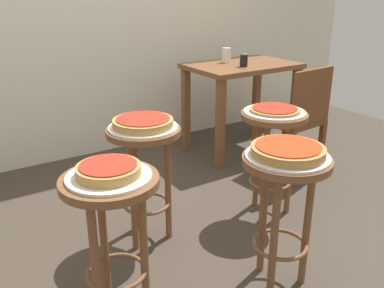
# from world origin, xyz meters

# --- Properties ---
(ground_plane) EXTENTS (6.00, 6.00, 0.00)m
(ground_plane) POSITION_xyz_m (0.00, 0.00, 0.00)
(ground_plane) COLOR #42382D
(stool_foreground) EXTENTS (0.40, 0.40, 0.68)m
(stool_foreground) POSITION_xyz_m (0.11, -0.57, 0.51)
(stool_foreground) COLOR brown
(stool_foreground) RESTS_ON ground_plane
(serving_plate_foreground) EXTENTS (0.38, 0.38, 0.01)m
(serving_plate_foreground) POSITION_xyz_m (0.11, -0.57, 0.69)
(serving_plate_foreground) COLOR silver
(serving_plate_foreground) RESTS_ON stool_foreground
(pizza_foreground) EXTENTS (0.33, 0.33, 0.05)m
(pizza_foreground) POSITION_xyz_m (0.11, -0.57, 0.71)
(pizza_foreground) COLOR #B78442
(pizza_foreground) RESTS_ON serving_plate_foreground
(stool_middle) EXTENTS (0.40, 0.40, 0.68)m
(stool_middle) POSITION_xyz_m (-0.64, -0.33, 0.51)
(stool_middle) COLOR brown
(stool_middle) RESTS_ON ground_plane
(serving_plate_middle) EXTENTS (0.34, 0.34, 0.01)m
(serving_plate_middle) POSITION_xyz_m (-0.64, -0.33, 0.69)
(serving_plate_middle) COLOR white
(serving_plate_middle) RESTS_ON stool_middle
(pizza_middle) EXTENTS (0.26, 0.26, 0.05)m
(pizza_middle) POSITION_xyz_m (-0.64, -0.33, 0.71)
(pizza_middle) COLOR tan
(pizza_middle) RESTS_ON serving_plate_middle
(stool_leftside) EXTENTS (0.40, 0.40, 0.68)m
(stool_leftside) POSITION_xyz_m (0.55, -0.03, 0.51)
(stool_leftside) COLOR brown
(stool_leftside) RESTS_ON ground_plane
(serving_plate_leftside) EXTENTS (0.37, 0.37, 0.01)m
(serving_plate_leftside) POSITION_xyz_m (0.55, -0.03, 0.69)
(serving_plate_leftside) COLOR silver
(serving_plate_leftside) RESTS_ON stool_leftside
(pizza_leftside) EXTENTS (0.30, 0.30, 0.02)m
(pizza_leftside) POSITION_xyz_m (0.55, -0.03, 0.70)
(pizza_leftside) COLOR #B78442
(pizza_leftside) RESTS_ON serving_plate_leftside
(stool_rear) EXTENTS (0.40, 0.40, 0.68)m
(stool_rear) POSITION_xyz_m (-0.25, 0.14, 0.51)
(stool_rear) COLOR brown
(stool_rear) RESTS_ON ground_plane
(serving_plate_rear) EXTENTS (0.37, 0.37, 0.01)m
(serving_plate_rear) POSITION_xyz_m (-0.25, 0.14, 0.69)
(serving_plate_rear) COLOR white
(serving_plate_rear) RESTS_ON stool_rear
(pizza_rear) EXTENTS (0.32, 0.32, 0.05)m
(pizza_rear) POSITION_xyz_m (-0.25, 0.14, 0.71)
(pizza_rear) COLOR tan
(pizza_rear) RESTS_ON serving_plate_rear
(dining_table) EXTENTS (0.92, 0.61, 0.77)m
(dining_table) POSITION_xyz_m (1.12, 0.98, 0.63)
(dining_table) COLOR brown
(dining_table) RESTS_ON ground_plane
(cup_near_edge) EXTENTS (0.06, 0.06, 0.10)m
(cup_near_edge) POSITION_xyz_m (1.04, 0.86, 0.82)
(cup_near_edge) COLOR black
(cup_near_edge) RESTS_ON dining_table
(cup_far_edge) EXTENTS (0.07, 0.07, 0.12)m
(cup_far_edge) POSITION_xyz_m (1.04, 1.10, 0.84)
(cup_far_edge) COLOR silver
(cup_far_edge) RESTS_ON dining_table
(condiment_shaker) EXTENTS (0.04, 0.04, 0.08)m
(condiment_shaker) POSITION_xyz_m (1.15, 0.98, 0.81)
(condiment_shaker) COLOR white
(condiment_shaker) RESTS_ON dining_table
(wooden_chair) EXTENTS (0.43, 0.43, 0.85)m
(wooden_chair) POSITION_xyz_m (1.12, 0.31, 0.47)
(wooden_chair) COLOR brown
(wooden_chair) RESTS_ON ground_plane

